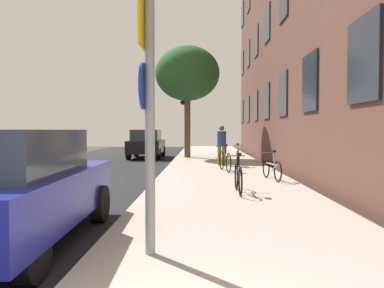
% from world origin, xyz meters
% --- Properties ---
extents(ground_plane, '(41.80, 41.80, 0.00)m').
position_xyz_m(ground_plane, '(-2.40, 15.00, 0.00)').
color(ground_plane, '#332D28').
extents(road_asphalt, '(7.00, 38.00, 0.01)m').
position_xyz_m(road_asphalt, '(-4.50, 15.00, 0.01)').
color(road_asphalt, black).
rests_on(road_asphalt, ground).
extents(sidewalk, '(4.20, 38.00, 0.12)m').
position_xyz_m(sidewalk, '(1.10, 15.00, 0.06)').
color(sidewalk, '#9E9389').
rests_on(sidewalk, ground).
extents(sign_post, '(0.16, 0.60, 3.38)m').
position_xyz_m(sign_post, '(-0.23, 2.87, 2.03)').
color(sign_post, gray).
rests_on(sign_post, sidewalk).
extents(traffic_light, '(0.43, 0.24, 3.81)m').
position_xyz_m(traffic_light, '(-0.56, 20.78, 2.72)').
color(traffic_light, black).
rests_on(traffic_light, sidewalk).
extents(tree_near, '(3.49, 3.49, 6.05)m').
position_xyz_m(tree_near, '(-0.35, 19.47, 4.66)').
color(tree_near, brown).
rests_on(tree_near, sidewalk).
extents(bicycle_0, '(0.42, 1.64, 0.96)m').
position_xyz_m(bicycle_0, '(1.29, 7.50, 0.50)').
color(bicycle_0, black).
rests_on(bicycle_0, sidewalk).
extents(bicycle_1, '(0.44, 1.66, 0.90)m').
position_xyz_m(bicycle_1, '(2.53, 9.93, 0.47)').
color(bicycle_1, black).
rests_on(bicycle_1, sidewalk).
extents(bicycle_2, '(0.47, 1.75, 0.99)m').
position_xyz_m(bicycle_2, '(1.27, 12.38, 0.51)').
color(bicycle_2, black).
rests_on(bicycle_2, sidewalk).
extents(bicycle_3, '(0.42, 1.62, 0.94)m').
position_xyz_m(bicycle_3, '(1.93, 14.48, 0.49)').
color(bicycle_3, black).
rests_on(bicycle_3, sidewalk).
extents(pedestrian_0, '(0.54, 0.54, 1.70)m').
position_xyz_m(pedestrian_0, '(1.27, 14.75, 1.09)').
color(pedestrian_0, olive).
rests_on(pedestrian_0, sidewalk).
extents(car_0, '(1.98, 4.37, 1.62)m').
position_xyz_m(car_0, '(-2.22, 3.51, 0.84)').
color(car_0, navy).
rests_on(car_0, road_asphalt).
extents(car_1, '(1.85, 4.02, 1.62)m').
position_xyz_m(car_1, '(-2.71, 20.37, 0.84)').
color(car_1, black).
rests_on(car_1, road_asphalt).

